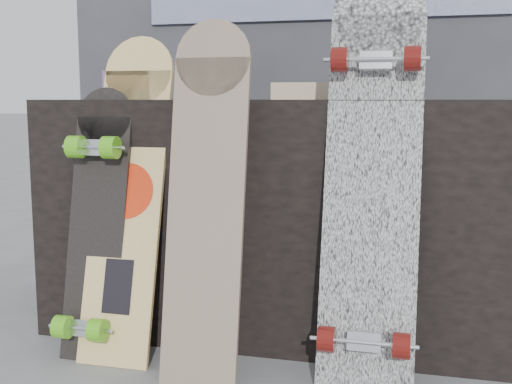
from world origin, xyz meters
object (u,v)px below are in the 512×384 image
(longboard_geisha, at_px, (128,187))
(longboard_cascadia, at_px, (372,168))
(vendor_table, at_px, (285,215))
(longboard_celtic, at_px, (207,189))
(skateboard_dark, at_px, (95,221))

(longboard_geisha, relative_size, longboard_cascadia, 0.85)
(vendor_table, xyz_separation_m, longboard_geisha, (-0.43, -0.33, 0.13))
(longboard_geisha, relative_size, longboard_celtic, 0.97)
(vendor_table, height_order, longboard_geisha, longboard_geisha)
(vendor_table, xyz_separation_m, longboard_cascadia, (0.32, -0.34, 0.21))
(vendor_table, distance_m, longboard_cascadia, 0.52)
(longboard_geisha, bearing_deg, longboard_celtic, -21.47)
(vendor_table, bearing_deg, longboard_geisha, -142.94)
(longboard_geisha, xyz_separation_m, longboard_celtic, (0.30, -0.12, 0.02))
(longboard_geisha, height_order, longboard_celtic, longboard_celtic)
(longboard_cascadia, relative_size, skateboard_dark, 1.40)
(longboard_geisha, distance_m, skateboard_dark, 0.15)
(vendor_table, bearing_deg, longboard_celtic, -106.81)
(longboard_celtic, bearing_deg, longboard_geisha, 158.53)
(longboard_celtic, xyz_separation_m, skateboard_dark, (-0.39, 0.06, -0.12))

